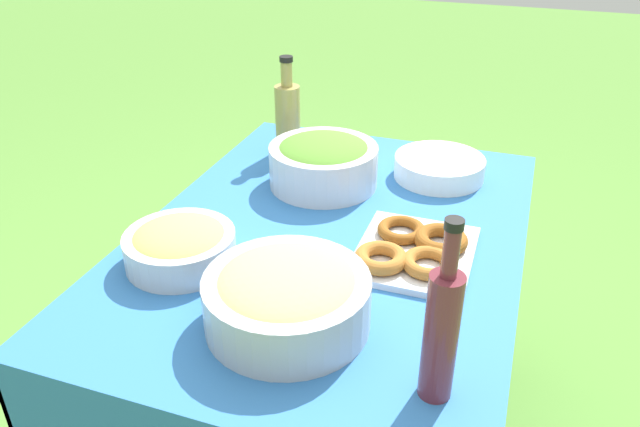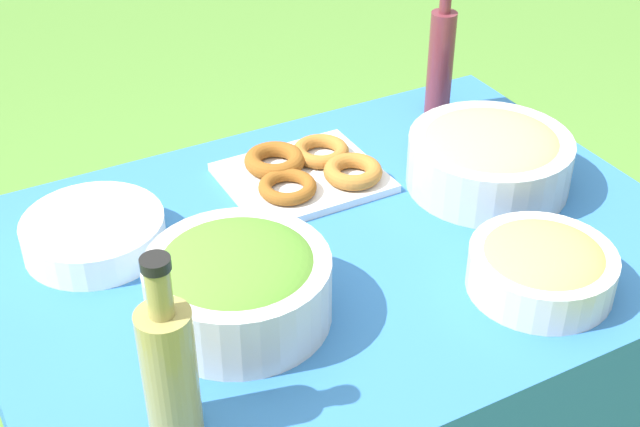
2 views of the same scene
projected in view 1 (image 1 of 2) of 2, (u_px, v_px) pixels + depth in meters
name	position (u px, v px, depth m)	size (l,w,h in m)	color
picnic_table	(330.00, 268.00, 1.54)	(1.23, 0.89, 0.74)	#2D6BB2
salad_bowl	(323.00, 161.00, 1.68)	(0.29, 0.29, 0.13)	silver
pasta_bowl	(287.00, 296.00, 1.16)	(0.31, 0.31, 0.12)	#B2B7BC
donut_platter	(415.00, 250.00, 1.38)	(0.30, 0.25, 0.05)	silver
plate_stack	(439.00, 167.00, 1.73)	(0.25, 0.25, 0.06)	white
olive_oil_bottle	(288.00, 116.00, 1.85)	(0.07, 0.07, 0.29)	#998E4C
wine_bottle	(441.00, 331.00, 0.97)	(0.06, 0.06, 0.33)	maroon
fruit_bowl	(180.00, 245.00, 1.35)	(0.24, 0.24, 0.09)	silver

